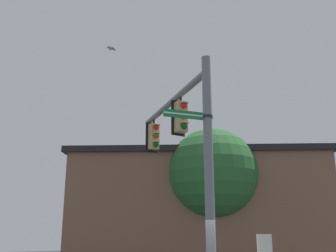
# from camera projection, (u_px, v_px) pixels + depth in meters

# --- Properties ---
(signal_pole) EXTENTS (0.26, 0.26, 7.20)m
(signal_pole) POSITION_uv_depth(u_px,v_px,m) (209.00, 178.00, 10.67)
(signal_pole) COLOR slate
(signal_pole) RESTS_ON ground
(mast_arm) EXTENTS (1.62, 5.77, 0.22)m
(mast_arm) POSITION_uv_depth(u_px,v_px,m) (172.00, 102.00, 14.17)
(mast_arm) COLOR slate
(traffic_light_nearest_pole) EXTENTS (0.54, 0.49, 1.31)m
(traffic_light_nearest_pole) POSITION_uv_depth(u_px,v_px,m) (181.00, 117.00, 13.12)
(traffic_light_nearest_pole) COLOR black
(traffic_light_mid_inner) EXTENTS (0.54, 0.49, 1.31)m
(traffic_light_mid_inner) POSITION_uv_depth(u_px,v_px,m) (154.00, 137.00, 15.85)
(traffic_light_mid_inner) COLOR black
(street_name_sign) EXTENTS (1.44, 0.48, 0.22)m
(street_name_sign) POSITION_uv_depth(u_px,v_px,m) (195.00, 116.00, 11.00)
(street_name_sign) COLOR #147238
(bird_flying) EXTENTS (0.39, 0.29, 0.10)m
(bird_flying) POSITION_uv_depth(u_px,v_px,m) (111.00, 48.00, 15.66)
(bird_flying) COLOR gray
(storefront_building) EXTENTS (15.49, 14.42, 6.20)m
(storefront_building) POSITION_uv_depth(u_px,v_px,m) (197.00, 215.00, 21.71)
(storefront_building) COLOR brown
(storefront_building) RESTS_ON ground
(tree_by_storefront) EXTENTS (4.46, 4.46, 7.14)m
(tree_by_storefront) POSITION_uv_depth(u_px,v_px,m) (213.00, 174.00, 18.99)
(tree_by_storefront) COLOR #4C3823
(tree_by_storefront) RESTS_ON ground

